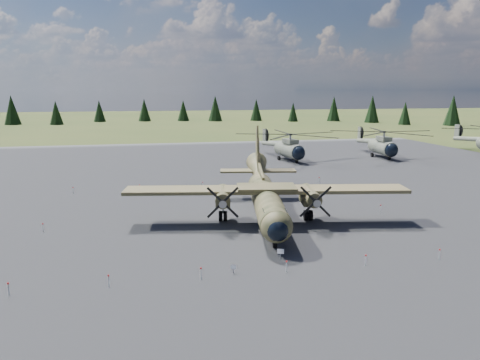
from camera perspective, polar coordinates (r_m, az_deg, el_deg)
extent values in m
plane|color=#515224|center=(45.48, -1.91, -5.12)|extent=(500.00, 500.00, 0.00)
cube|color=#58595D|center=(55.04, -3.74, -2.29)|extent=(120.00, 120.00, 0.04)
cylinder|color=#31381E|center=(44.50, 3.27, -2.65)|extent=(5.43, 16.88, 2.60)
sphere|color=#31381E|center=(36.48, 4.48, -5.72)|extent=(2.94, 2.94, 2.54)
sphere|color=black|center=(36.01, 4.58, -6.02)|extent=(2.16, 2.16, 1.87)
cube|color=black|center=(37.71, 4.25, -4.07)|extent=(2.08, 1.78, 0.51)
cone|color=#31381E|center=(54.98, 2.24, 1.01)|extent=(3.60, 6.71, 3.90)
cube|color=#ADB0B3|center=(45.65, 3.15, -3.68)|extent=(2.69, 5.78, 0.46)
cube|color=#393E20|center=(44.71, 3.23, -1.19)|extent=(27.02, 7.73, 0.32)
cube|color=#31381E|center=(44.67, 3.24, -0.93)|extent=(6.05, 4.24, 0.32)
cylinder|color=#31381E|center=(44.36, -2.12, -1.95)|extent=(2.20, 4.99, 1.39)
cube|color=#31381E|center=(45.22, -2.11, -2.48)|extent=(1.91, 3.34, 0.74)
cone|color=gray|center=(41.43, -2.12, -2.87)|extent=(0.84, 0.94, 0.70)
cylinder|color=black|center=(45.61, -2.10, -4.40)|extent=(0.98, 1.14, 1.02)
cylinder|color=#31381E|center=(45.13, 8.54, -1.84)|extent=(2.20, 4.99, 1.39)
cube|color=#31381E|center=(45.97, 8.35, -2.37)|extent=(1.91, 3.34, 0.74)
cone|color=gray|center=(42.25, 9.29, -2.74)|extent=(0.84, 0.94, 0.70)
cylinder|color=black|center=(46.35, 8.30, -4.26)|extent=(0.98, 1.14, 1.02)
cube|color=#31381E|center=(51.42, 2.53, 0.95)|extent=(1.46, 6.94, 1.56)
cube|color=#393E20|center=(55.42, 2.20, 1.14)|extent=(9.12, 3.54, 0.20)
cylinder|color=gray|center=(37.82, 4.27, -6.62)|extent=(0.15, 0.15, 0.83)
cylinder|color=black|center=(38.03, 4.26, -7.58)|extent=(0.47, 0.91, 0.87)
cylinder|color=gray|center=(84.45, 6.00, 3.62)|extent=(3.56, 7.75, 2.59)
sphere|color=black|center=(81.13, 7.13, 3.26)|extent=(2.68, 2.68, 2.39)
sphere|color=gray|center=(87.80, 4.95, 3.92)|extent=(2.68, 2.68, 2.39)
cube|color=gray|center=(83.88, 6.14, 4.71)|extent=(2.19, 3.53, 0.78)
cylinder|color=gray|center=(83.80, 6.15, 5.24)|extent=(0.42, 0.42, 1.04)
cylinder|color=gray|center=(91.29, 3.94, 4.43)|extent=(2.04, 8.90, 1.48)
cube|color=gray|center=(94.72, 3.00, 5.47)|extent=(0.42, 1.47, 2.49)
cylinder|color=black|center=(94.86, 3.21, 5.47)|extent=(0.42, 2.68, 2.70)
cylinder|color=black|center=(81.88, 6.92, 2.31)|extent=(0.38, 0.74, 0.71)
cylinder|color=black|center=(85.18, 4.77, 2.69)|extent=(0.42, 0.86, 0.83)
cylinder|color=gray|center=(85.10, 4.77, 3.05)|extent=(0.16, 0.16, 1.50)
cylinder|color=black|center=(86.36, 6.46, 2.77)|extent=(0.42, 0.86, 0.83)
cylinder|color=gray|center=(86.29, 6.47, 3.13)|extent=(0.16, 0.16, 1.50)
cylinder|color=gray|center=(91.78, 16.97, 3.81)|extent=(3.28, 7.81, 2.64)
sphere|color=black|center=(88.35, 17.97, 3.46)|extent=(2.63, 2.63, 2.43)
sphere|color=gray|center=(95.24, 16.04, 4.10)|extent=(2.63, 2.63, 2.43)
cube|color=gray|center=(91.22, 17.14, 4.83)|extent=(2.08, 3.52, 0.79)
cylinder|color=gray|center=(91.14, 17.16, 5.33)|extent=(0.41, 0.41, 1.06)
cylinder|color=gray|center=(98.84, 15.16, 4.60)|extent=(1.65, 9.07, 1.51)
cube|color=gray|center=(102.37, 14.36, 5.59)|extent=(0.36, 1.49, 2.54)
cylinder|color=black|center=(102.51, 14.55, 5.59)|extent=(0.30, 2.74, 2.75)
cylinder|color=black|center=(89.11, 17.74, 2.57)|extent=(0.36, 0.74, 0.72)
cylinder|color=black|center=(92.56, 15.79, 2.97)|extent=(0.39, 0.87, 0.85)
cylinder|color=gray|center=(92.48, 15.81, 3.31)|extent=(0.16, 0.16, 1.53)
cylinder|color=black|center=(93.70, 17.40, 2.98)|extent=(0.39, 0.87, 0.85)
cylinder|color=gray|center=(93.63, 17.42, 3.31)|extent=(0.16, 0.16, 1.53)
cylinder|color=gray|center=(109.91, 26.15, 4.52)|extent=(1.11, 9.48, 1.59)
cube|color=gray|center=(113.13, 24.95, 5.48)|extent=(0.27, 1.56, 2.66)
cylinder|color=black|center=(113.35, 25.11, 5.48)|extent=(0.12, 2.88, 2.88)
cube|color=gray|center=(33.11, -0.82, -10.92)|extent=(0.08, 0.08, 0.49)
cube|color=white|center=(32.98, -0.81, -10.56)|extent=(0.42, 0.23, 0.28)
cube|color=gray|center=(35.83, 4.94, -9.10)|extent=(0.11, 0.11, 0.64)
cube|color=white|center=(35.68, 4.97, -8.66)|extent=(0.56, 0.36, 0.36)
cylinder|color=white|center=(33.04, -26.37, -11.87)|extent=(0.07, 0.07, 0.80)
cylinder|color=red|center=(32.89, -26.43, -11.22)|extent=(0.12, 0.12, 0.10)
cylinder|color=white|center=(32.04, -15.71, -11.81)|extent=(0.07, 0.07, 0.80)
cylinder|color=red|center=(31.89, -15.75, -11.15)|extent=(0.12, 0.12, 0.10)
cylinder|color=white|center=(32.15, -4.77, -11.34)|extent=(0.07, 0.07, 0.80)
cylinder|color=red|center=(32.00, -4.78, -10.68)|extent=(0.12, 0.12, 0.10)
cylinder|color=white|center=(33.36, 5.68, -10.51)|extent=(0.07, 0.07, 0.80)
cylinder|color=red|center=(33.21, 5.69, -9.87)|extent=(0.12, 0.12, 0.10)
cylinder|color=white|center=(35.55, 15.07, -9.47)|extent=(0.07, 0.07, 0.80)
cylinder|color=red|center=(35.42, 15.10, -8.87)|extent=(0.12, 0.12, 0.10)
cylinder|color=white|center=(38.56, 23.13, -8.37)|extent=(0.07, 0.07, 0.80)
cylinder|color=red|center=(38.44, 23.17, -7.81)|extent=(0.12, 0.12, 0.10)
cylinder|color=white|center=(60.87, -19.67, -1.25)|extent=(0.07, 0.07, 0.80)
cylinder|color=red|center=(60.79, -19.70, -0.88)|extent=(0.12, 0.12, 0.10)
cylinder|color=white|center=(60.29, -12.12, -0.96)|extent=(0.07, 0.07, 0.80)
cylinder|color=red|center=(60.21, -12.14, -0.59)|extent=(0.12, 0.12, 0.10)
cylinder|color=white|center=(60.76, -4.56, -0.66)|extent=(0.07, 0.07, 0.80)
cylinder|color=red|center=(60.68, -4.57, -0.29)|extent=(0.12, 0.12, 0.10)
cylinder|color=white|center=(62.27, 2.75, -0.35)|extent=(0.07, 0.07, 0.80)
cylinder|color=red|center=(62.19, 2.76, 0.01)|extent=(0.12, 0.12, 0.10)
cylinder|color=white|center=(64.74, 9.62, -0.06)|extent=(0.07, 0.07, 0.80)
cylinder|color=red|center=(64.66, 9.63, 0.29)|extent=(0.12, 0.12, 0.10)
cylinder|color=white|center=(45.61, -22.88, -5.43)|extent=(0.07, 0.07, 0.80)
cylinder|color=red|center=(45.50, -22.92, -4.94)|extent=(0.12, 0.12, 0.10)
cylinder|color=white|center=(50.80, 16.76, -3.40)|extent=(0.07, 0.07, 0.80)
cylinder|color=red|center=(50.71, 16.79, -2.96)|extent=(0.12, 0.12, 0.10)
cone|color=black|center=(186.10, 24.51, 7.75)|extent=(6.06, 6.06, 10.83)
cone|color=black|center=(183.68, 19.47, 7.69)|extent=(4.67, 4.67, 8.34)
cone|color=black|center=(192.32, 15.81, 8.35)|extent=(5.92, 5.92, 10.57)
cone|color=black|center=(198.32, 11.36, 8.54)|extent=(5.65, 5.65, 10.08)
cone|color=black|center=(192.73, 6.48, 8.25)|extent=(4.28, 4.28, 7.64)
cone|color=black|center=(196.46, 1.98, 8.56)|extent=(5.03, 5.03, 8.99)
cone|color=black|center=(194.39, -3.04, 8.72)|extent=(5.77, 5.77, 10.30)
cone|color=black|center=(195.98, -6.94, 8.42)|extent=(4.79, 4.79, 8.56)
cone|color=black|center=(197.05, -11.59, 8.37)|extent=(5.08, 5.08, 9.08)
cone|color=black|center=(197.68, -16.77, 8.06)|extent=(4.80, 4.80, 8.57)
cone|color=black|center=(186.33, -21.53, 7.66)|extent=(4.91, 4.91, 8.77)
cone|color=black|center=(192.97, -26.06, 7.69)|extent=(6.02, 6.02, 10.75)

